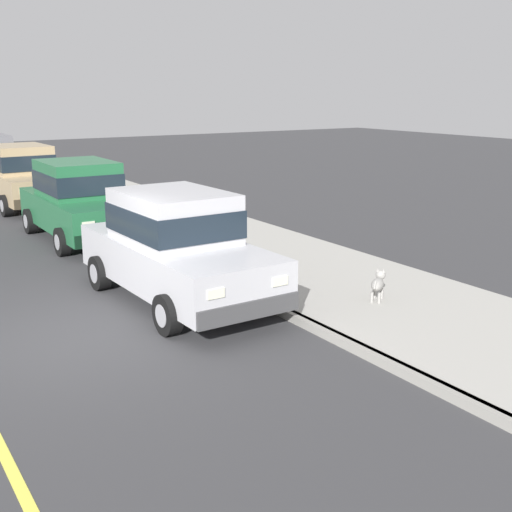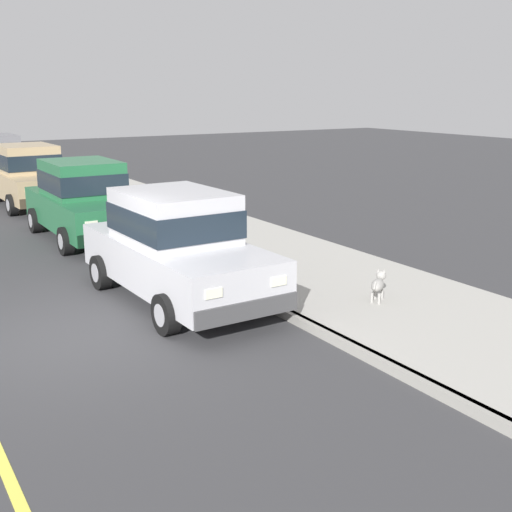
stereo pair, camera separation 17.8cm
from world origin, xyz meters
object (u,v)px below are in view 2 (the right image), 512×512
(dog_grey, at_px, (378,284))
(car_green_sedan, at_px, (84,199))
(car_silver_sedan, at_px, (176,245))
(car_tan_sedan, at_px, (28,175))

(dog_grey, bearing_deg, car_green_sedan, 108.26)
(car_silver_sedan, height_order, car_green_sedan, same)
(car_silver_sedan, distance_m, car_tan_sedan, 11.21)
(car_green_sedan, distance_m, dog_grey, 8.28)
(car_silver_sedan, bearing_deg, car_green_sedan, 88.83)
(car_tan_sedan, bearing_deg, car_green_sedan, -89.24)
(car_green_sedan, bearing_deg, dog_grey, -71.74)
(car_tan_sedan, bearing_deg, dog_grey, -78.75)
(car_silver_sedan, distance_m, car_green_sedan, 5.68)
(car_tan_sedan, height_order, dog_grey, car_tan_sedan)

